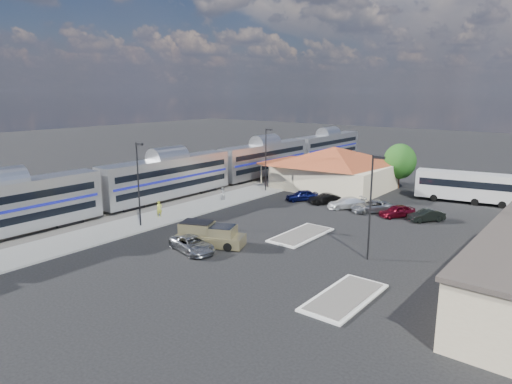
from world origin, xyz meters
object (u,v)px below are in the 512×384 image
Objects in this scene: pickup_truck at (211,235)px; suv at (192,244)px; coach_bus at (466,185)px; station_depot at (334,167)px.

pickup_truck is 1.29× the size of suv.
suv is 37.63m from coach_bus.
pickup_truck is 0.53× the size of coach_bus.
coach_bus is (14.06, 32.55, 1.23)m from pickup_truck.
station_depot reaches higher than coach_bus.
station_depot is 1.48× the size of coach_bus.
pickup_truck is at bearing -83.10° from station_depot.
station_depot is at bearing 88.68° from coach_bus.
pickup_truck is 35.48m from coach_bus.
station_depot is at bearing -16.09° from pickup_truck.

